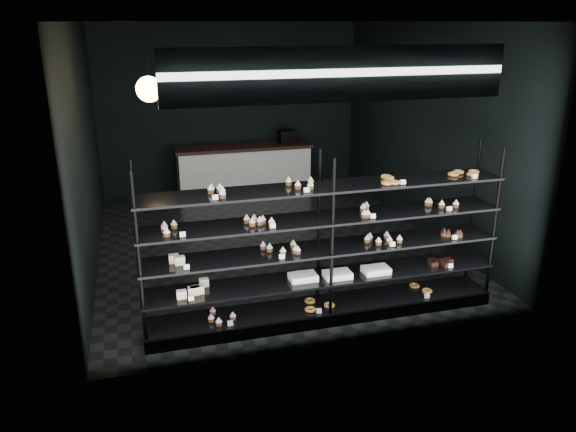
{
  "coord_description": "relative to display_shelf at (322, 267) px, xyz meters",
  "views": [
    {
      "loc": [
        -1.89,
        -7.82,
        3.2
      ],
      "look_at": [
        -0.22,
        -1.9,
        1.07
      ],
      "focal_mm": 35.0,
      "sensor_mm": 36.0,
      "label": 1
    }
  ],
  "objects": [
    {
      "name": "room",
      "position": [
        -0.02,
        2.45,
        0.97
      ],
      "size": [
        5.01,
        6.01,
        3.2
      ],
      "color": "black",
      "rests_on": "ground"
    },
    {
      "name": "display_shelf",
      "position": [
        0.0,
        0.0,
        0.0
      ],
      "size": [
        4.0,
        0.5,
        1.91
      ],
      "color": "black",
      "rests_on": "room"
    },
    {
      "name": "signage",
      "position": [
        -0.02,
        -0.48,
        2.12
      ],
      "size": [
        3.3,
        0.05,
        0.5
      ],
      "color": "#0D2243",
      "rests_on": "room"
    },
    {
      "name": "pendant_lamp",
      "position": [
        -1.66,
        1.54,
        1.82
      ],
      "size": [
        0.3,
        0.3,
        0.88
      ],
      "color": "black",
      "rests_on": "room"
    },
    {
      "name": "service_counter",
      "position": [
        0.13,
        4.95,
        -0.13
      ],
      "size": [
        2.6,
        0.65,
        1.23
      ],
      "color": "silver",
      "rests_on": "room"
    }
  ]
}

